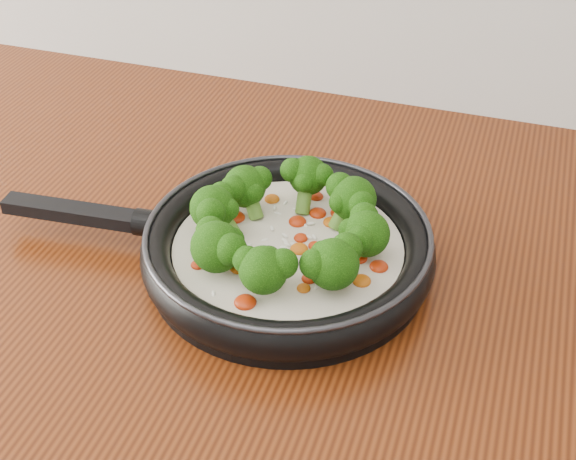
% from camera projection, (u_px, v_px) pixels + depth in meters
% --- Properties ---
extents(skillet, '(0.48, 0.32, 0.09)m').
position_uv_depth(skillet, '(285.00, 244.00, 0.78)').
color(skillet, black).
rests_on(skillet, counter).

